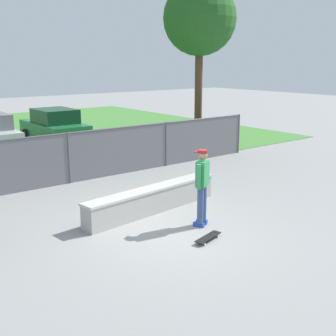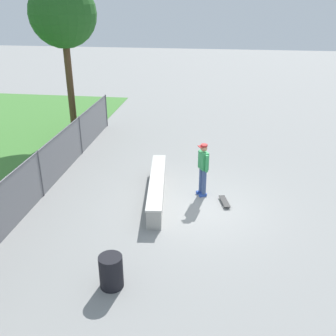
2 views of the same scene
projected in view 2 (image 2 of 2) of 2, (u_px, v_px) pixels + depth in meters
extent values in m
plane|color=gray|center=(199.00, 206.00, 12.61)|extent=(80.00, 80.00, 0.00)
cube|color=#A8A59E|center=(157.00, 188.00, 13.11)|extent=(4.19, 0.92, 0.60)
cube|color=beige|center=(157.00, 180.00, 12.98)|extent=(4.23, 0.97, 0.06)
cube|color=#2647A5|center=(203.00, 195.00, 13.21)|extent=(0.22, 0.28, 0.10)
cube|color=#2647A5|center=(200.00, 192.00, 13.40)|extent=(0.22, 0.28, 0.10)
cylinder|color=#384C7A|center=(204.00, 182.00, 13.02)|extent=(0.15, 0.15, 0.88)
cylinder|color=#384C7A|center=(201.00, 179.00, 13.21)|extent=(0.15, 0.15, 0.88)
cube|color=#2D8C4C|center=(203.00, 160.00, 12.81)|extent=(0.44, 0.38, 0.60)
cylinder|color=#2D8C4C|center=(207.00, 164.00, 12.61)|extent=(0.10, 0.10, 0.58)
cylinder|color=#2D8C4C|center=(200.00, 158.00, 13.03)|extent=(0.10, 0.10, 0.58)
sphere|color=#9E7051|center=(204.00, 148.00, 12.64)|extent=(0.22, 0.22, 0.22)
cylinder|color=maroon|center=(204.00, 145.00, 12.60)|extent=(0.23, 0.23, 0.06)
cube|color=maroon|center=(200.00, 147.00, 12.56)|extent=(0.23, 0.20, 0.02)
cube|color=black|center=(225.00, 201.00, 12.75)|extent=(0.82, 0.40, 0.02)
cube|color=#B2B2B7|center=(222.00, 198.00, 13.01)|extent=(0.09, 0.15, 0.02)
cube|color=#B2B2B7|center=(227.00, 206.00, 12.51)|extent=(0.09, 0.15, 0.02)
cylinder|color=silver|center=(225.00, 198.00, 13.03)|extent=(0.06, 0.04, 0.05)
cylinder|color=silver|center=(220.00, 199.00, 13.01)|extent=(0.06, 0.04, 0.05)
cylinder|color=silver|center=(229.00, 206.00, 12.54)|extent=(0.06, 0.04, 0.05)
cylinder|color=silver|center=(224.00, 207.00, 12.52)|extent=(0.06, 0.04, 0.05)
cylinder|color=#4C4C51|center=(40.00, 174.00, 12.93)|extent=(0.07, 0.07, 1.65)
cylinder|color=#4C4C51|center=(80.00, 135.00, 16.46)|extent=(0.07, 0.07, 1.65)
cylinder|color=#4C4C51|center=(106.00, 110.00, 19.99)|extent=(0.07, 0.07, 1.65)
cylinder|color=#4C4C51|center=(37.00, 152.00, 12.61)|extent=(15.62, 0.05, 0.05)
cube|color=slate|center=(40.00, 174.00, 12.93)|extent=(15.62, 0.01, 1.65)
cylinder|color=#513823|center=(70.00, 88.00, 18.61)|extent=(0.32, 0.32, 4.38)
sphere|color=#21561E|center=(63.00, 13.00, 17.26)|extent=(3.01, 3.01, 3.01)
cylinder|color=black|center=(111.00, 272.00, 9.00)|extent=(0.56, 0.56, 0.82)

